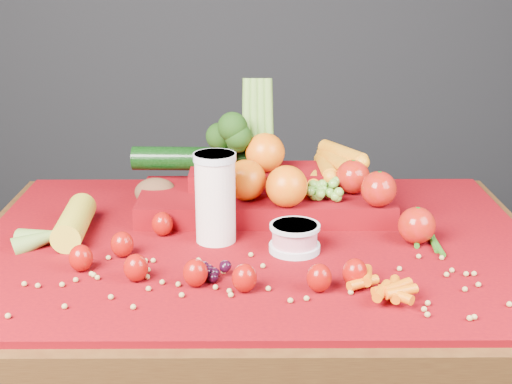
{
  "coord_description": "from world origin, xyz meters",
  "views": [
    {
      "loc": [
        -0.01,
        -1.26,
        1.28
      ],
      "look_at": [
        0.0,
        0.02,
        0.85
      ],
      "focal_mm": 50.0,
      "sensor_mm": 36.0,
      "label": 1
    }
  ],
  "objects_px": {
    "yogurt_bowl": "(295,237)",
    "milk_glass": "(215,195)",
    "table": "(256,290)",
    "produce_mound": "(272,183)"
  },
  "relations": [
    {
      "from": "table",
      "to": "produce_mound",
      "type": "height_order",
      "value": "produce_mound"
    },
    {
      "from": "milk_glass",
      "to": "yogurt_bowl",
      "type": "distance_m",
      "value": 0.17
    },
    {
      "from": "yogurt_bowl",
      "to": "milk_glass",
      "type": "bearing_deg",
      "value": 161.01
    },
    {
      "from": "table",
      "to": "produce_mound",
      "type": "relative_size",
      "value": 1.82
    },
    {
      "from": "yogurt_bowl",
      "to": "produce_mound",
      "type": "height_order",
      "value": "produce_mound"
    },
    {
      "from": "table",
      "to": "milk_glass",
      "type": "height_order",
      "value": "milk_glass"
    },
    {
      "from": "milk_glass",
      "to": "produce_mound",
      "type": "bearing_deg",
      "value": 55.64
    },
    {
      "from": "milk_glass",
      "to": "produce_mound",
      "type": "distance_m",
      "value": 0.2
    },
    {
      "from": "table",
      "to": "milk_glass",
      "type": "distance_m",
      "value": 0.21
    },
    {
      "from": "table",
      "to": "produce_mound",
      "type": "distance_m",
      "value": 0.23
    }
  ]
}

